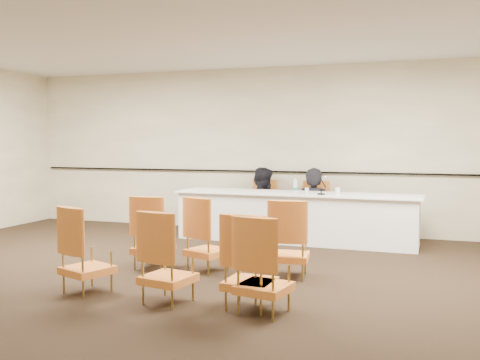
% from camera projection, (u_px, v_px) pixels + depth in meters
% --- Properties ---
extents(floor, '(10.00, 10.00, 0.00)m').
position_uv_depth(floor, '(184.00, 285.00, 6.11)').
color(floor, black).
rests_on(floor, ground).
extents(ceiling, '(10.00, 10.00, 0.00)m').
position_uv_depth(ceiling, '(182.00, 18.00, 5.90)').
color(ceiling, silver).
rests_on(ceiling, ground).
extents(wall_back, '(10.00, 0.04, 3.00)m').
position_uv_depth(wall_back, '(275.00, 150.00, 9.78)').
color(wall_back, '#B9B392').
rests_on(wall_back, ground).
extents(wall_rail, '(9.80, 0.04, 0.03)m').
position_uv_depth(wall_rail, '(274.00, 172.00, 9.77)').
color(wall_rail, black).
rests_on(wall_rail, wall_back).
extents(panel_table, '(4.03, 1.02, 0.80)m').
position_uv_depth(panel_table, '(295.00, 217.00, 8.81)').
color(panel_table, white).
rests_on(panel_table, ground).
extents(panelist_main, '(0.69, 0.50, 1.76)m').
position_uv_depth(panelist_main, '(313.00, 218.00, 9.30)').
color(panelist_main, black).
rests_on(panelist_main, ground).
extents(panelist_main_chair, '(0.51, 0.51, 0.95)m').
position_uv_depth(panelist_main_chair, '(314.00, 209.00, 9.29)').
color(panelist_main_chair, '#BA6C21').
rests_on(panelist_main_chair, ground).
extents(panelist_second, '(0.91, 0.78, 1.62)m').
position_uv_depth(panelist_second, '(262.00, 212.00, 9.62)').
color(panelist_second, black).
rests_on(panelist_second, ground).
extents(panelist_second_chair, '(0.51, 0.51, 0.95)m').
position_uv_depth(panelist_second_chair, '(262.00, 207.00, 9.61)').
color(panelist_second_chair, '#BA6C21').
rests_on(panelist_second_chair, ground).
extents(papers, '(0.31, 0.23, 0.00)m').
position_uv_depth(papers, '(331.00, 194.00, 8.54)').
color(papers, silver).
rests_on(papers, panel_table).
extents(microphone, '(0.15, 0.23, 0.30)m').
position_uv_depth(microphone, '(321.00, 185.00, 8.46)').
color(microphone, black).
rests_on(microphone, panel_table).
extents(water_bottle, '(0.09, 0.09, 0.24)m').
position_uv_depth(water_bottle, '(295.00, 186.00, 8.74)').
color(water_bottle, teal).
rests_on(water_bottle, panel_table).
extents(drinking_glass, '(0.08, 0.08, 0.10)m').
position_uv_depth(drinking_glass, '(307.00, 191.00, 8.61)').
color(drinking_glass, silver).
rests_on(drinking_glass, panel_table).
extents(coffee_cup, '(0.08, 0.08, 0.12)m').
position_uv_depth(coffee_cup, '(338.00, 191.00, 8.41)').
color(coffee_cup, white).
rests_on(coffee_cup, panel_table).
extents(aud_chair_front_left, '(0.54, 0.54, 0.95)m').
position_uv_depth(aud_chair_front_left, '(153.00, 232.00, 6.92)').
color(aud_chair_front_left, '#BA6C21').
rests_on(aud_chair_front_left, ground).
extents(aud_chair_front_mid, '(0.65, 0.65, 0.95)m').
position_uv_depth(aud_chair_front_mid, '(208.00, 234.00, 6.74)').
color(aud_chair_front_mid, '#BA6C21').
rests_on(aud_chair_front_mid, ground).
extents(aud_chair_front_right, '(0.55, 0.55, 0.95)m').
position_uv_depth(aud_chair_front_right, '(289.00, 238.00, 6.46)').
color(aud_chair_front_right, '#BA6C21').
rests_on(aud_chair_front_right, ground).
extents(aud_chair_back_left, '(0.64, 0.64, 0.95)m').
position_uv_depth(aud_chair_back_left, '(87.00, 249.00, 5.79)').
color(aud_chair_back_left, '#BA6C21').
rests_on(aud_chair_back_left, ground).
extents(aud_chair_back_mid, '(0.58, 0.58, 0.95)m').
position_uv_depth(aud_chair_back_mid, '(168.00, 257.00, 5.41)').
color(aud_chair_back_mid, '#BA6C21').
rests_on(aud_chair_back_mid, ground).
extents(aud_chair_back_right, '(0.53, 0.53, 0.95)m').
position_uv_depth(aud_chair_back_right, '(250.00, 261.00, 5.22)').
color(aud_chair_back_right, '#BA6C21').
rests_on(aud_chair_back_right, ground).
extents(aud_chair_extra, '(0.58, 0.58, 0.95)m').
position_uv_depth(aud_chair_extra, '(264.00, 264.00, 5.07)').
color(aud_chair_extra, '#BA6C21').
rests_on(aud_chair_extra, ground).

